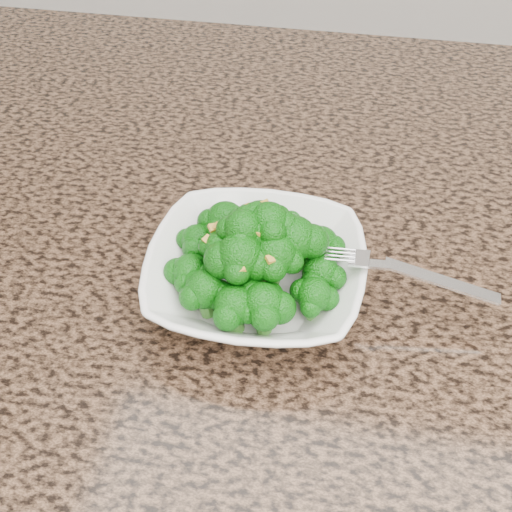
# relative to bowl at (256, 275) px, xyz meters

# --- Properties ---
(cabinet) EXTENTS (1.55, 0.95, 0.87)m
(cabinet) POSITION_rel_bowl_xyz_m (0.14, 0.08, -0.49)
(cabinet) COLOR #3D2619
(cabinet) RESTS_ON ground
(granite_counter) EXTENTS (1.64, 1.04, 0.03)m
(granite_counter) POSITION_rel_bowl_xyz_m (0.14, 0.08, -0.04)
(granite_counter) COLOR brown
(granite_counter) RESTS_ON cabinet
(bowl) EXTENTS (0.21, 0.21, 0.05)m
(bowl) POSITION_rel_bowl_xyz_m (0.00, 0.00, 0.00)
(bowl) COLOR white
(bowl) RESTS_ON granite_counter
(broccoli_pile) EXTENTS (0.18, 0.18, 0.07)m
(broccoli_pile) POSITION_rel_bowl_xyz_m (0.00, 0.00, 0.06)
(broccoli_pile) COLOR #0D610B
(broccoli_pile) RESTS_ON bowl
(garlic_topping) EXTENTS (0.11, 0.11, 0.01)m
(garlic_topping) POSITION_rel_bowl_xyz_m (0.00, 0.00, 0.10)
(garlic_topping) COLOR gold
(garlic_topping) RESTS_ON broccoli_pile
(fork) EXTENTS (0.18, 0.04, 0.01)m
(fork) POSITION_rel_bowl_xyz_m (0.12, 0.00, 0.03)
(fork) COLOR silver
(fork) RESTS_ON bowl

